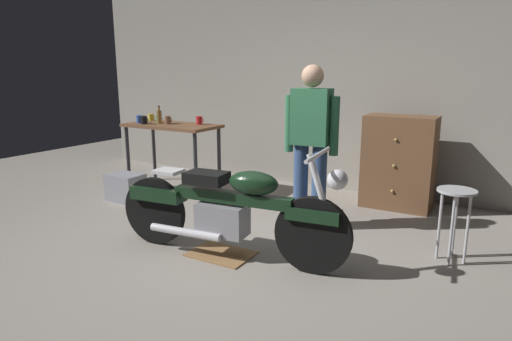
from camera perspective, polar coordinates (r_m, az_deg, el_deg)
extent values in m
plane|color=gray|center=(4.01, -5.52, -11.01)|extent=(12.00, 12.00, 0.00)
cube|color=gray|center=(6.16, 9.79, 12.06)|extent=(8.00, 0.12, 3.10)
cube|color=brown|center=(6.11, -10.83, 5.71)|extent=(1.30, 0.64, 0.04)
cylinder|color=#2D2D33|center=(6.40, -16.19, 1.66)|extent=(0.05, 0.05, 0.86)
cylinder|color=#2D2D33|center=(5.62, -7.80, 0.55)|extent=(0.05, 0.05, 0.86)
cylinder|color=#2D2D33|center=(6.76, -13.03, 2.42)|extent=(0.05, 0.05, 0.86)
cylinder|color=#2D2D33|center=(6.03, -4.78, 1.46)|extent=(0.05, 0.05, 0.86)
cylinder|color=black|center=(3.61, 7.36, -8.31)|extent=(0.64, 0.14, 0.64)
cylinder|color=black|center=(4.29, -12.94, -5.09)|extent=(0.64, 0.14, 0.64)
cube|color=black|center=(3.55, 7.44, -5.66)|extent=(0.45, 0.18, 0.10)
cube|color=black|center=(4.21, -12.52, -2.91)|extent=(0.54, 0.23, 0.12)
cube|color=gray|center=(3.90, -4.36, -6.28)|extent=(0.46, 0.28, 0.28)
cube|color=black|center=(3.79, -3.08, -3.50)|extent=(1.10, 0.21, 0.10)
ellipsoid|color=black|center=(3.67, -0.33, -1.61)|extent=(0.46, 0.26, 0.20)
cube|color=black|center=(3.87, -6.40, -0.92)|extent=(0.38, 0.28, 0.10)
cube|color=silver|center=(4.08, -11.26, -0.09)|extent=(0.26, 0.22, 0.03)
cylinder|color=silver|center=(3.49, 8.46, -3.37)|extent=(0.27, 0.08, 0.68)
cylinder|color=silver|center=(3.42, 8.00, 2.01)|extent=(0.09, 0.60, 0.03)
sphere|color=silver|center=(3.42, 10.47, -1.17)|extent=(0.16, 0.16, 0.16)
cylinder|color=silver|center=(3.98, -9.14, -7.88)|extent=(0.70, 0.14, 0.07)
cylinder|color=#344D7B|center=(4.57, 8.11, -2.20)|extent=(0.15, 0.15, 0.88)
cylinder|color=#344D7B|center=(4.64, 5.77, -1.92)|extent=(0.15, 0.15, 0.88)
cube|color=#33724C|center=(4.47, 7.18, 6.89)|extent=(0.39, 0.24, 0.56)
cylinder|color=#33724C|center=(4.41, 10.10, 5.66)|extent=(0.09, 0.09, 0.58)
cylinder|color=#33724C|center=(4.57, 4.31, 6.07)|extent=(0.09, 0.09, 0.58)
sphere|color=tan|center=(4.45, 7.33, 12.02)|extent=(0.22, 0.22, 0.22)
cylinder|color=#B2B2B7|center=(4.06, 24.52, -2.39)|extent=(0.32, 0.32, 0.02)
cylinder|color=#B2B2B7|center=(4.14, 25.63, -6.85)|extent=(0.02, 0.02, 0.62)
cylinder|color=#B2B2B7|center=(4.26, 24.28, -6.21)|extent=(0.02, 0.02, 0.62)
cylinder|color=#B2B2B7|center=(4.16, 22.60, -6.48)|extent=(0.02, 0.02, 0.62)
cylinder|color=#B2B2B7|center=(4.05, 23.94, -7.14)|extent=(0.02, 0.02, 0.62)
cube|color=brown|center=(5.48, 17.93, 1.01)|extent=(0.80, 0.44, 1.10)
sphere|color=tan|center=(5.21, 17.61, 3.79)|extent=(0.04, 0.04, 0.04)
sphere|color=tan|center=(5.26, 17.39, 0.57)|extent=(0.04, 0.04, 0.04)
sphere|color=tan|center=(5.33, 17.17, -2.58)|extent=(0.04, 0.04, 0.04)
cube|color=olive|center=(4.04, -4.53, -10.68)|extent=(0.56, 0.40, 0.01)
cube|color=gray|center=(5.82, -16.48, -2.09)|extent=(0.44, 0.32, 0.34)
cylinder|color=yellow|center=(6.64, -13.41, 6.73)|extent=(0.08, 0.08, 0.09)
torus|color=yellow|center=(6.61, -13.11, 6.76)|extent=(0.05, 0.01, 0.05)
cylinder|color=black|center=(6.20, -14.27, 6.33)|extent=(0.08, 0.08, 0.11)
torus|color=black|center=(6.16, -13.95, 6.36)|extent=(0.06, 0.01, 0.06)
cylinder|color=red|center=(6.03, -7.36, 6.44)|extent=(0.08, 0.08, 0.11)
torus|color=red|center=(6.00, -7.01, 6.48)|extent=(0.06, 0.01, 0.06)
cylinder|color=#3D7F4C|center=(6.35, -12.47, 6.53)|extent=(0.07, 0.07, 0.10)
torus|color=#3D7F4C|center=(6.32, -12.19, 6.56)|extent=(0.06, 0.01, 0.06)
cylinder|color=brown|center=(6.13, -11.32, 6.41)|extent=(0.08, 0.08, 0.11)
torus|color=brown|center=(6.10, -10.99, 6.44)|extent=(0.06, 0.01, 0.06)
cylinder|color=#2D51AD|center=(6.34, -14.78, 6.42)|extent=(0.09, 0.09, 0.11)
torus|color=#2D51AD|center=(6.30, -14.46, 6.46)|extent=(0.06, 0.01, 0.06)
cylinder|color=olive|center=(6.22, -12.37, 6.78)|extent=(0.06, 0.06, 0.18)
cylinder|color=olive|center=(6.20, -12.42, 7.83)|extent=(0.03, 0.03, 0.05)
cylinder|color=black|center=(6.20, -12.43, 8.11)|extent=(0.03, 0.03, 0.01)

